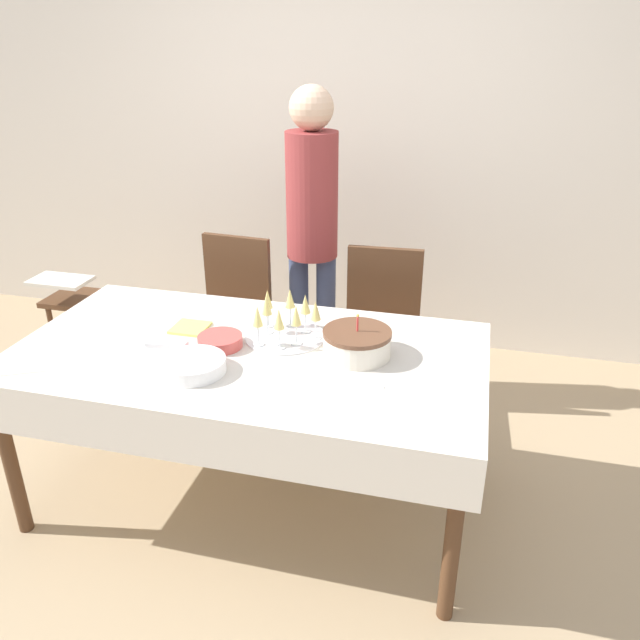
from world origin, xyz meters
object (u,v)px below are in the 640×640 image
Objects in this scene: high_chair at (75,310)px; plate_stack_main at (193,365)px; dining_chair_far_right at (380,331)px; person_standing at (312,218)px; dining_chair_far_left at (231,315)px; champagne_tray at (285,319)px; plate_stack_dessert at (220,341)px; birthday_cake at (357,343)px.

plate_stack_main is at bearing -38.22° from high_chair.
dining_chair_far_right is 0.55× the size of person_standing.
dining_chair_far_left is at bearing 105.08° from plate_stack_main.
person_standing reaches higher than dining_chair_far_right.
champagne_tray is 0.29m from plate_stack_dessert.
person_standing is at bearing 155.31° from dining_chair_far_right.
dining_chair_far_left is at bearing 128.33° from champagne_tray.
champagne_tray is at bearing -114.47° from dining_chair_far_right.
dining_chair_far_left is 0.94m from champagne_tray.
high_chair is (-1.24, 0.98, -0.32)m from plate_stack_main.
champagne_tray is (0.54, -0.69, 0.34)m from dining_chair_far_left.
dining_chair_far_right is 3.40× the size of birthday_cake.
dining_chair_far_right is 1.24m from plate_stack_main.
dining_chair_far_right is at bearing 91.48° from birthday_cake.
high_chair is at bearing 159.46° from birthday_cake.
dining_chair_far_left is at bearing 109.93° from plate_stack_dessert.
birthday_cake is 1.98m from high_chair.
plate_stack_dessert is 1.49m from high_chair.
dining_chair_far_right is 0.83m from birthday_cake.
birthday_cake is at bearing -65.19° from person_standing.
dining_chair_far_right is 0.72m from person_standing.
plate_stack_main is 1.30m from person_standing.
champagne_tray is at bearing 32.12° from plate_stack_dessert.
plate_stack_dessert is (-0.24, -0.15, -0.06)m from champagne_tray.
high_chair is at bearing 149.29° from plate_stack_dessert.
plate_stack_main is at bearing -74.92° from dining_chair_far_left.
champagne_tray is 1.65m from high_chair.
plate_stack_main is 0.36× the size of high_chair.
plate_stack_main is at bearing -123.78° from champagne_tray.
dining_chair_far_right is at bearing 62.01° from plate_stack_main.
high_chair is at bearing -174.67° from dining_chair_far_left.
birthday_cake is 0.80× the size of champagne_tray.
dining_chair_far_right is (0.85, 0.00, 0.00)m from dining_chair_far_left.
birthday_cake is 0.16× the size of person_standing.
dining_chair_far_left is 0.93m from plate_stack_dessert.
dining_chair_far_right and champagne_tray have the same top height.
champagne_tray reaches higher than plate_stack_dessert.
champagne_tray is 0.20× the size of person_standing.
person_standing reaches higher than high_chair.
dining_chair_far_left is 1.00× the size of dining_chair_far_right.
person_standing is (0.14, 1.26, 0.26)m from plate_stack_main.
champagne_tray is at bearing -51.67° from dining_chair_far_left.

